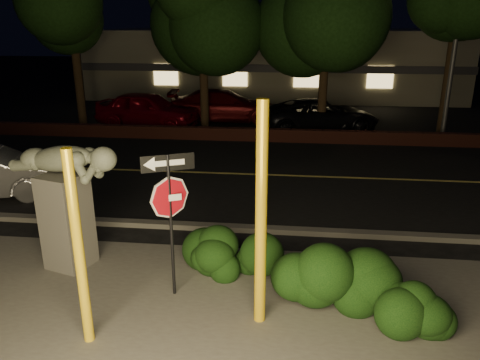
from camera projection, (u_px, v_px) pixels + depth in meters
name	position (u px, v px, depth m)	size (l,w,h in m)	color
ground	(256.00, 149.00, 17.30)	(90.00, 90.00, 0.00)	black
patio	(196.00, 340.00, 6.95)	(14.00, 6.00, 0.02)	#4C4944
road	(248.00, 174.00, 14.48)	(80.00, 8.00, 0.01)	black
lane_marking	(248.00, 174.00, 14.47)	(80.00, 0.12, 0.01)	gold
curb	(231.00, 228.00, 10.60)	(80.00, 0.25, 0.12)	#4C4944
brick_wall	(259.00, 135.00, 18.44)	(40.00, 0.35, 0.50)	#451D16
parking_lot	(267.00, 114.00, 23.88)	(40.00, 12.00, 0.01)	black
building	(274.00, 61.00, 30.75)	(22.00, 10.20, 4.00)	#6A6655
tree_far_a	(70.00, 0.00, 19.25)	(4.60, 4.60, 7.43)	black
yellow_pole_left	(79.00, 251.00, 6.49)	(0.15, 0.15, 2.96)	yellow
yellow_pole_right	(261.00, 218.00, 6.87)	(0.18, 0.18, 3.52)	yellow
signpost	(170.00, 198.00, 7.56)	(0.79, 0.38, 2.53)	black
sculpture	(65.00, 192.00, 8.60)	(2.31, 1.22, 2.49)	#4C4944
hedge_center	(237.00, 248.00, 8.69)	(1.95, 0.91, 1.01)	black
hedge_right	(334.00, 268.00, 7.75)	(1.93, 1.03, 1.26)	black
hedge_far_right	(413.00, 303.00, 7.10)	(1.28, 0.80, 0.89)	black
parked_car_red	(148.00, 109.00, 20.76)	(1.85, 4.60, 1.57)	maroon
parked_car_darkred	(224.00, 106.00, 21.92)	(2.07, 5.10, 1.48)	#420509
parked_car_dark	(320.00, 115.00, 19.99)	(2.29, 4.96, 1.38)	black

